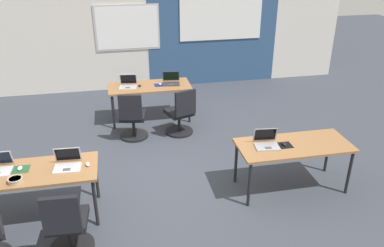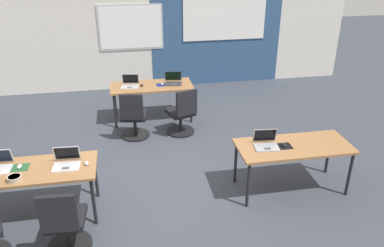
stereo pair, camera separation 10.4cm
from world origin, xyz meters
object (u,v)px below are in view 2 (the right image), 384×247
(desk_near_left, at_px, (32,173))
(chair_far_right, at_px, (182,115))
(chair_far_left, at_px, (134,119))
(mouse_near_left_end, at_px, (19,166))
(desk_near_right, at_px, (294,149))
(mouse_near_right_inner, at_px, (284,145))
(mouse_far_right, at_px, (162,84))
(chair_near_left_inner, at_px, (65,226))
(mouse_near_left_inner, at_px, (86,163))
(laptop_near_right_inner, at_px, (266,143))
(mouse_far_left, at_px, (142,85))
(laptop_far_right, at_px, (173,81))
(desk_far_center, at_px, (152,88))
(snack_bowl, at_px, (14,178))
(laptop_near_left_inner, at_px, (67,162))
(laptop_far_left, at_px, (130,84))

(desk_near_left, relative_size, chair_far_right, 1.74)
(desk_near_left, xyz_separation_m, chair_far_left, (1.35, 2.02, -0.28))
(desk_near_left, relative_size, mouse_near_left_end, 15.69)
(desk_near_right, relative_size, mouse_near_right_inner, 15.15)
(desk_near_left, distance_m, mouse_far_right, 3.40)
(chair_near_left_inner, bearing_deg, mouse_near_left_inner, -104.01)
(desk_near_left, xyz_separation_m, mouse_far_right, (1.96, 2.78, 0.08))
(laptop_near_right_inner, bearing_deg, desk_near_left, -172.99)
(mouse_far_left, bearing_deg, chair_far_left, -105.18)
(mouse_near_left_end, height_order, chair_near_left_inner, chair_near_left_inner)
(desk_near_right, xyz_separation_m, mouse_near_right_inner, (-0.15, -0.00, 0.08))
(chair_far_right, height_order, chair_near_left_inner, same)
(laptop_far_right, bearing_deg, desk_far_center, -167.40)
(chair_far_left, bearing_deg, snack_bowl, 66.42)
(desk_near_right, distance_m, mouse_near_left_end, 3.65)
(chair_far_left, distance_m, mouse_near_right_inner, 2.86)
(laptop_near_left_inner, bearing_deg, desk_near_left, -174.18)
(mouse_near_left_end, distance_m, mouse_far_left, 3.21)
(laptop_far_right, relative_size, chair_far_right, 0.40)
(mouse_near_right_inner, relative_size, laptop_near_left_inner, 0.31)
(desk_near_left, xyz_separation_m, chair_far_right, (2.23, 2.02, -0.28))
(desk_near_right, distance_m, desk_far_center, 3.30)
(mouse_far_left, bearing_deg, laptop_far_right, 4.38)
(desk_near_left, bearing_deg, laptop_far_right, 52.35)
(mouse_far_right, bearing_deg, snack_bowl, -124.94)
(mouse_near_left_end, xyz_separation_m, chair_far_left, (1.50, 1.95, -0.36))
(desk_far_center, distance_m, mouse_near_left_inner, 3.00)
(desk_far_center, bearing_deg, desk_near_right, -57.99)
(laptop_near_right_inner, distance_m, mouse_near_right_inner, 0.25)
(chair_far_left, xyz_separation_m, laptop_near_right_inner, (1.75, -1.98, 0.39))
(desk_far_center, bearing_deg, chair_near_left_inner, -110.23)
(chair_far_left, height_order, laptop_near_right_inner, laptop_near_right_inner)
(laptop_near_right_inner, relative_size, snack_bowl, 2.03)
(laptop_near_left_inner, distance_m, snack_bowl, 0.63)
(mouse_near_left_end, bearing_deg, chair_far_left, 52.54)
(laptop_far_left, bearing_deg, mouse_near_left_end, -109.96)
(mouse_far_right, bearing_deg, chair_far_left, -128.37)
(desk_near_left, xyz_separation_m, laptop_far_right, (2.19, 2.83, 0.11))
(mouse_near_left_end, bearing_deg, laptop_near_left_inner, -4.39)
(desk_near_left, bearing_deg, mouse_near_right_inner, -0.06)
(desk_near_right, xyz_separation_m, laptop_far_left, (-2.16, 2.81, 0.11))
(desk_near_left, xyz_separation_m, mouse_near_right_inner, (3.35, -0.00, 0.08))
(mouse_far_right, bearing_deg, mouse_near_right_inner, -63.54)
(laptop_far_left, bearing_deg, mouse_far_right, 5.69)
(mouse_near_left_end, relative_size, chair_near_left_inner, 0.11)
(desk_near_left, relative_size, laptop_near_left_inner, 4.63)
(mouse_far_left, distance_m, laptop_near_right_inner, 3.15)
(mouse_near_left_end, xyz_separation_m, laptop_near_left_inner, (0.58, -0.04, 0.03))
(mouse_far_right, relative_size, laptop_near_right_inner, 0.28)
(snack_bowl, bearing_deg, mouse_near_left_end, 90.60)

